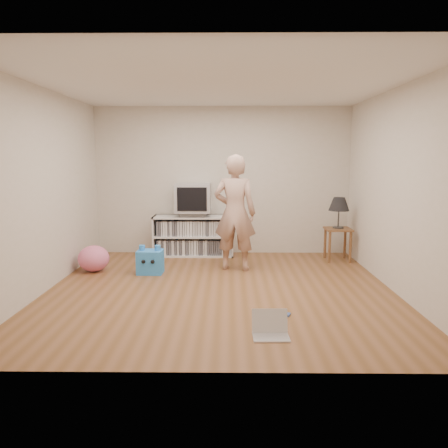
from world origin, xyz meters
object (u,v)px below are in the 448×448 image
crt_tv (193,198)px  plush_pink (94,258)px  media_unit (194,236)px  plush_blue (150,261)px  side_table (338,236)px  person (235,213)px  table_lamp (339,205)px  laptop (270,329)px  dvd_deck (193,214)px

crt_tv → plush_pink: bearing=-142.0°
media_unit → plush_blue: size_ratio=3.27×
side_table → plush_pink: side_table is taller
plush_blue → plush_pink: bearing=174.3°
side_table → person: bearing=-160.3°
plush_blue → crt_tv: bearing=67.7°
media_unit → table_lamp: (2.44, -0.39, 0.59)m
side_table → person: (-1.73, -0.62, 0.47)m
side_table → plush_blue: bearing=-163.9°
crt_tv → table_lamp: bearing=-8.5°
person → plush_blue: person is taller
person → plush_blue: size_ratio=4.12×
side_table → table_lamp: bearing=0.0°
crt_tv → person: bearing=-54.1°
crt_tv → plush_blue: (-0.55, -1.23, -0.84)m
media_unit → laptop: media_unit is taller
media_unit → plush_blue: (-0.55, -1.25, -0.17)m
table_lamp → person: size_ratio=0.29×
table_lamp → plush_pink: bearing=-169.0°
person → table_lamp: bearing=-150.6°
media_unit → crt_tv: size_ratio=2.33×
plush_blue → laptop: bearing=-53.6°
dvd_deck → person: size_ratio=0.25×
crt_tv → side_table: bearing=-8.5°
media_unit → laptop: size_ratio=3.94×
plush_blue → plush_pink: 0.89m
laptop → plush_pink: bearing=134.5°
media_unit → dvd_deck: (-0.00, -0.02, 0.39)m
laptop → plush_pink: 3.44m
dvd_deck → plush_blue: dvd_deck is taller
crt_tv → dvd_deck: bearing=90.0°
side_table → laptop: size_ratio=1.55×
side_table → plush_blue: side_table is taller
crt_tv → table_lamp: (2.44, -0.37, -0.08)m
person → plush_blue: bearing=20.7°
dvd_deck → side_table: 2.49m
dvd_deck → side_table: bearing=-8.6°
crt_tv → table_lamp: crt_tv is taller
crt_tv → plush_pink: size_ratio=1.29×
media_unit → side_table: (2.44, -0.39, 0.07)m
dvd_deck → plush_pink: 1.90m
table_lamp → person: person is taller
media_unit → person: 1.34m
side_table → media_unit: bearing=171.0°
dvd_deck → side_table: dvd_deck is taller
dvd_deck → laptop: size_ratio=1.27×
side_table → table_lamp: 0.53m
media_unit → table_lamp: table_lamp is taller
plush_pink → laptop: bearing=-44.3°
person → laptop: size_ratio=4.97×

